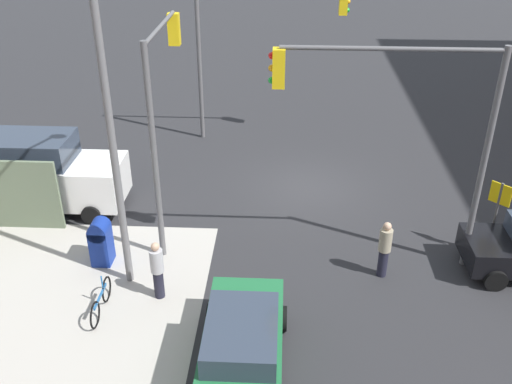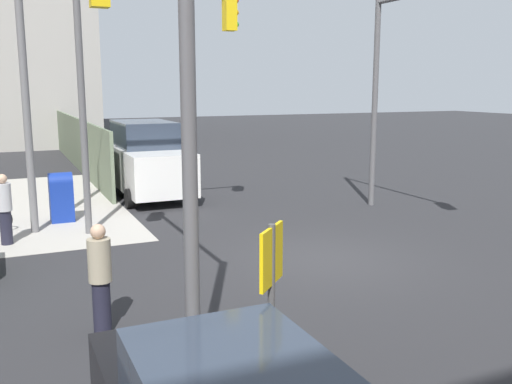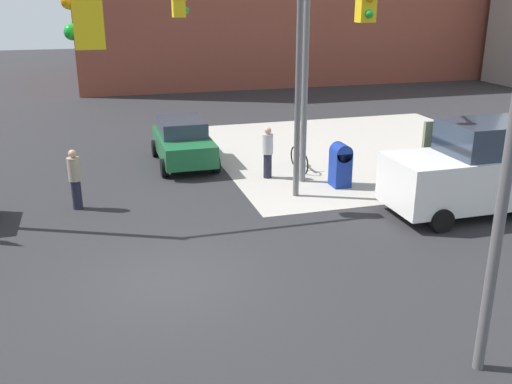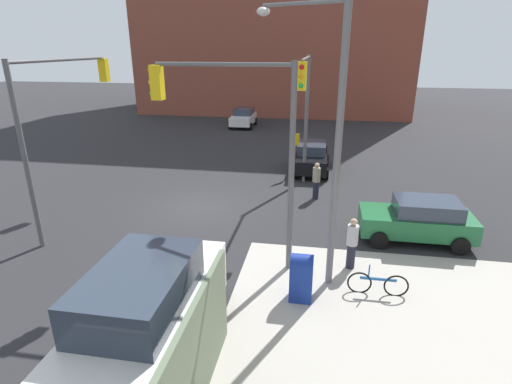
% 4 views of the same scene
% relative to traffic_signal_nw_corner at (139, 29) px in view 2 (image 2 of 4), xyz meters
% --- Properties ---
extents(ground_plane, '(120.00, 120.00, 0.00)m').
position_rel_traffic_signal_nw_corner_xyz_m(ground_plane, '(2.21, -4.50, -4.66)').
color(ground_plane, '#28282B').
extents(construction_fence, '(19.94, 0.12, 2.40)m').
position_rel_traffic_signal_nw_corner_xyz_m(construction_fence, '(20.18, -1.30, -3.46)').
color(construction_fence, '#607056').
rests_on(construction_fence, ground).
extents(traffic_signal_nw_corner, '(5.95, 0.36, 6.50)m').
position_rel_traffic_signal_nw_corner_xyz_m(traffic_signal_nw_corner, '(0.00, 0.00, 0.00)').
color(traffic_signal_nw_corner, '#59595B').
rests_on(traffic_signal_nw_corner, ground).
extents(traffic_signal_se_corner, '(6.13, 0.36, 6.50)m').
position_rel_traffic_signal_nw_corner_xyz_m(traffic_signal_se_corner, '(4.35, -9.00, 0.01)').
color(traffic_signal_se_corner, '#59595B').
rests_on(traffic_signal_se_corner, ground).
extents(traffic_signal_ne_corner, '(0.36, 4.42, 6.50)m').
position_rel_traffic_signal_nw_corner_xyz_m(traffic_signal_ne_corner, '(6.71, -1.64, -0.09)').
color(traffic_signal_ne_corner, '#59595B').
rests_on(traffic_signal_ne_corner, ground).
extents(street_lamp_corner, '(1.29, 2.50, 8.00)m').
position_rel_traffic_signal_nw_corner_xyz_m(street_lamp_corner, '(7.27, 0.96, 0.04)').
color(street_lamp_corner, slate).
rests_on(street_lamp_corner, ground).
extents(warning_sign_two_way, '(0.48, 0.48, 2.40)m').
position_rel_traffic_signal_nw_corner_xyz_m(warning_sign_two_way, '(-3.19, -0.61, -3.02)').
color(warning_sign_two_way, '#4C4C4C').
rests_on(warning_sign_two_way, ground).
extents(mailbox_blue, '(0.56, 0.64, 1.43)m').
position_rel_traffic_signal_nw_corner_xyz_m(mailbox_blue, '(8.41, 0.50, -3.90)').
color(mailbox_blue, navy).
rests_on(mailbox_blue, ground).
extents(van_white_delivery, '(5.40, 2.32, 2.62)m').
position_rel_traffic_signal_nw_corner_xyz_m(van_white_delivery, '(11.36, -2.70, -3.38)').
color(van_white_delivery, white).
rests_on(van_white_delivery, ground).
extents(pedestrian_crossing, '(0.36, 0.36, 1.76)m').
position_rel_traffic_signal_nw_corner_xyz_m(pedestrian_crossing, '(6.41, 2.00, -3.74)').
color(pedestrian_crossing, '#B2B2B7').
rests_on(pedestrian_crossing, ground).
extents(pedestrian_waiting, '(0.36, 0.36, 1.77)m').
position_rel_traffic_signal_nw_corner_xyz_m(pedestrian_waiting, '(0.21, 0.70, -3.73)').
color(pedestrian_waiting, '#9E937A').
rests_on(pedestrian_waiting, ground).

